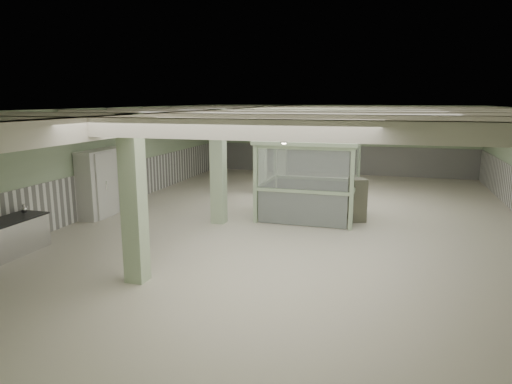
# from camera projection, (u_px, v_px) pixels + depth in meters

# --- Properties ---
(floor) EXTENTS (20.00, 20.00, 0.00)m
(floor) POSITION_uv_depth(u_px,v_px,m) (302.00, 220.00, 14.92)
(floor) COLOR beige
(floor) RESTS_ON ground
(ceiling) EXTENTS (14.00, 20.00, 0.02)m
(ceiling) POSITION_uv_depth(u_px,v_px,m) (304.00, 109.00, 14.20)
(ceiling) COLOR beige
(ceiling) RESTS_ON wall_back
(wall_back) EXTENTS (14.00, 0.02, 3.60)m
(wall_back) POSITION_uv_depth(u_px,v_px,m) (337.00, 140.00, 23.97)
(wall_back) COLOR #A5BF99
(wall_back) RESTS_ON floor
(wall_front) EXTENTS (14.00, 0.02, 3.60)m
(wall_front) POSITION_uv_depth(u_px,v_px,m) (142.00, 287.00, 5.15)
(wall_front) COLOR #A5BF99
(wall_front) RESTS_ON floor
(wall_left) EXTENTS (0.02, 20.00, 3.60)m
(wall_left) POSITION_uv_depth(u_px,v_px,m) (112.00, 158.00, 16.48)
(wall_left) COLOR #A5BF99
(wall_left) RESTS_ON floor
(wainscot_left) EXTENTS (0.05, 19.90, 1.50)m
(wainscot_left) POSITION_uv_depth(u_px,v_px,m) (114.00, 187.00, 16.68)
(wainscot_left) COLOR silver
(wainscot_left) RESTS_ON floor
(wainscot_back) EXTENTS (13.90, 0.05, 1.50)m
(wainscot_back) POSITION_uv_depth(u_px,v_px,m) (337.00, 160.00, 24.16)
(wainscot_back) COLOR silver
(wainscot_back) RESTS_ON floor
(girder) EXTENTS (0.45, 19.90, 0.40)m
(girder) POSITION_uv_depth(u_px,v_px,m) (228.00, 115.00, 14.93)
(girder) COLOR silver
(girder) RESTS_ON ceiling
(beam_a) EXTENTS (13.90, 0.35, 0.32)m
(beam_a) POSITION_uv_depth(u_px,v_px,m) (218.00, 129.00, 7.18)
(beam_a) COLOR silver
(beam_a) RESTS_ON ceiling
(beam_b) EXTENTS (13.90, 0.35, 0.32)m
(beam_b) POSITION_uv_depth(u_px,v_px,m) (261.00, 122.00, 9.53)
(beam_b) COLOR silver
(beam_b) RESTS_ON ceiling
(beam_c) EXTENTS (13.90, 0.35, 0.32)m
(beam_c) POSITION_uv_depth(u_px,v_px,m) (287.00, 117.00, 11.89)
(beam_c) COLOR silver
(beam_c) RESTS_ON ceiling
(beam_d) EXTENTS (13.90, 0.35, 0.32)m
(beam_d) POSITION_uv_depth(u_px,v_px,m) (304.00, 115.00, 14.24)
(beam_d) COLOR silver
(beam_d) RESTS_ON ceiling
(beam_e) EXTENTS (13.90, 0.35, 0.32)m
(beam_e) POSITION_uv_depth(u_px,v_px,m) (316.00, 112.00, 16.59)
(beam_e) COLOR silver
(beam_e) RESTS_ON ceiling
(beam_f) EXTENTS (13.90, 0.35, 0.32)m
(beam_f) POSITION_uv_depth(u_px,v_px,m) (325.00, 111.00, 18.95)
(beam_f) COLOR silver
(beam_f) RESTS_ON ceiling
(beam_g) EXTENTS (13.90, 0.35, 0.32)m
(beam_g) POSITION_uv_depth(u_px,v_px,m) (333.00, 110.00, 21.30)
(beam_g) COLOR silver
(beam_g) RESTS_ON ceiling
(column_a) EXTENTS (0.42, 0.42, 3.60)m
(column_a) POSITION_uv_depth(u_px,v_px,m) (134.00, 200.00, 9.60)
(column_a) COLOR #B2CBA4
(column_a) RESTS_ON floor
(column_b) EXTENTS (0.42, 0.42, 3.60)m
(column_b) POSITION_uv_depth(u_px,v_px,m) (218.00, 167.00, 14.30)
(column_b) COLOR #B2CBA4
(column_b) RESTS_ON floor
(column_c) EXTENTS (0.42, 0.42, 3.60)m
(column_c) POSITION_uv_depth(u_px,v_px,m) (261.00, 150.00, 19.01)
(column_c) COLOR #B2CBA4
(column_c) RESTS_ON floor
(column_d) EXTENTS (0.42, 0.42, 3.60)m
(column_d) POSITION_uv_depth(u_px,v_px,m) (283.00, 142.00, 22.77)
(column_d) COLOR #B2CBA4
(column_d) RESTS_ON floor
(pendant_front) EXTENTS (0.44, 0.44, 0.22)m
(pendant_front) POSITION_uv_depth(u_px,v_px,m) (284.00, 140.00, 9.47)
(pendant_front) COLOR #2C382A
(pendant_front) RESTS_ON ceiling
(pendant_mid) EXTENTS (0.44, 0.44, 0.22)m
(pendant_mid) POSITION_uv_depth(u_px,v_px,m) (322.00, 126.00, 14.65)
(pendant_mid) COLOR #2C382A
(pendant_mid) RESTS_ON ceiling
(pendant_back) EXTENTS (0.44, 0.44, 0.22)m
(pendant_back) POSITION_uv_depth(u_px,v_px,m) (339.00, 119.00, 19.35)
(pendant_back) COLOR #2C382A
(pendant_back) RESTS_ON ceiling
(pitcher_near) EXTENTS (0.18, 0.21, 0.25)m
(pitcher_near) POSITION_uv_depth(u_px,v_px,m) (24.00, 209.00, 12.14)
(pitcher_near) COLOR silver
(pitcher_near) RESTS_ON prep_counter
(walkin_cooler) EXTENTS (0.98, 2.49, 2.29)m
(walkin_cooler) POSITION_uv_depth(u_px,v_px,m) (107.00, 181.00, 15.64)
(walkin_cooler) COLOR silver
(walkin_cooler) RESTS_ON floor
(guard_booth) EXTENTS (3.26, 2.76, 2.61)m
(guard_booth) POSITION_uv_depth(u_px,v_px,m) (310.00, 165.00, 15.06)
(guard_booth) COLOR #A7C099
(guard_booth) RESTS_ON floor
(filing_cabinet) EXTENTS (0.67, 0.77, 1.39)m
(filing_cabinet) POSITION_uv_depth(u_px,v_px,m) (357.00, 200.00, 14.76)
(filing_cabinet) COLOR #626251
(filing_cabinet) RESTS_ON floor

